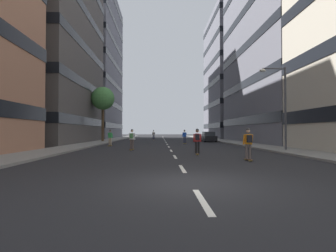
% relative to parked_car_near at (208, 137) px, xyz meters
% --- Properties ---
extents(ground_plane, '(178.97, 178.97, 0.00)m').
position_rel_parked_car_near_xyz_m(ground_plane, '(-6.50, -0.63, -0.70)').
color(ground_plane, black).
extents(sidewalk_left, '(3.12, 82.03, 0.14)m').
position_rel_parked_car_near_xyz_m(sidewalk_left, '(-15.75, 3.10, -0.63)').
color(sidewalk_left, gray).
rests_on(sidewalk_left, ground_plane).
extents(sidewalk_right, '(3.12, 82.03, 0.14)m').
position_rel_parked_car_near_xyz_m(sidewalk_right, '(2.76, 3.10, -0.63)').
color(sidewalk_right, gray).
rests_on(sidewalk_right, ground_plane).
extents(lane_markings, '(0.16, 67.20, 0.01)m').
position_rel_parked_car_near_xyz_m(lane_markings, '(-6.50, 0.04, -0.70)').
color(lane_markings, silver).
rests_on(lane_markings, ground_plane).
extents(building_left_mid, '(14.65, 19.76, 24.51)m').
position_rel_parked_car_near_xyz_m(building_left_mid, '(-24.58, -3.38, 11.65)').
color(building_left_mid, '#4C4744').
rests_on(building_left_mid, ground_plane).
extents(building_left_far, '(14.65, 21.66, 32.26)m').
position_rel_parked_car_near_xyz_m(building_left_far, '(-24.58, 19.19, 15.52)').
color(building_left_far, slate).
rests_on(building_left_far, ground_plane).
extents(building_right_mid, '(14.65, 21.99, 30.45)m').
position_rel_parked_car_near_xyz_m(building_right_mid, '(11.59, -3.38, 14.62)').
color(building_right_mid, slate).
rests_on(building_right_mid, ground_plane).
extents(building_right_far, '(14.65, 17.97, 28.12)m').
position_rel_parked_car_near_xyz_m(building_right_far, '(11.59, 19.19, 13.45)').
color(building_right_far, slate).
rests_on(building_right_far, ground_plane).
extents(parked_car_near, '(1.82, 4.40, 1.52)m').
position_rel_parked_car_near_xyz_m(parked_car_near, '(0.00, 0.00, 0.00)').
color(parked_car_near, black).
rests_on(parked_car_near, ground_plane).
extents(street_tree_near, '(3.37, 3.37, 7.97)m').
position_rel_parked_car_near_xyz_m(street_tree_near, '(-15.75, -0.73, 5.66)').
color(street_tree_near, '#4C3823').
rests_on(street_tree_near, sidewalk_left).
extents(streetlamp_right, '(2.13, 0.30, 6.50)m').
position_rel_parked_car_near_xyz_m(streetlamp_right, '(2.08, -18.70, 3.44)').
color(streetlamp_right, '#3F3F44').
rests_on(streetlamp_right, sidewalk_right).
extents(skater_0, '(0.57, 0.92, 1.78)m').
position_rel_parked_car_near_xyz_m(skater_0, '(-4.24, -6.03, 0.29)').
color(skater_0, brown).
rests_on(skater_0, ground_plane).
extents(skater_1, '(0.56, 0.92, 1.78)m').
position_rel_parked_car_near_xyz_m(skater_1, '(-9.80, -16.69, 0.32)').
color(skater_1, brown).
rests_on(skater_1, ground_plane).
extents(skater_2, '(0.56, 0.92, 1.78)m').
position_rel_parked_car_near_xyz_m(skater_2, '(-8.48, 7.77, 0.32)').
color(skater_2, brown).
rests_on(skater_2, ground_plane).
extents(skater_3, '(0.53, 0.90, 1.78)m').
position_rel_parked_car_near_xyz_m(skater_3, '(-2.64, -24.65, 0.32)').
color(skater_3, brown).
rests_on(skater_3, ground_plane).
extents(skater_4, '(0.56, 0.92, 1.78)m').
position_rel_parked_car_near_xyz_m(skater_4, '(-4.88, -21.00, 0.32)').
color(skater_4, brown).
rests_on(skater_4, ground_plane).
extents(skater_5, '(0.57, 0.92, 1.78)m').
position_rel_parked_car_near_xyz_m(skater_5, '(-12.74, -10.83, 0.29)').
color(skater_5, brown).
rests_on(skater_5, ground_plane).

